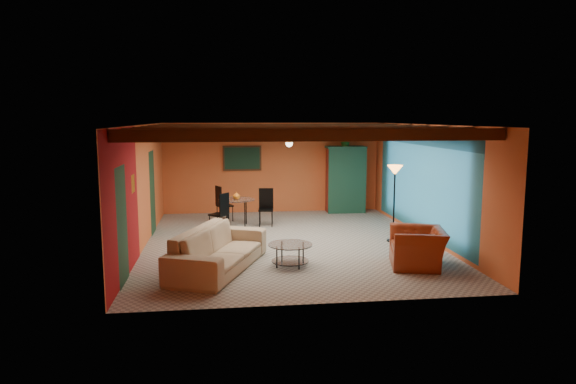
{
  "coord_description": "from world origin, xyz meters",
  "views": [
    {
      "loc": [
        -1.52,
        -11.59,
        2.86
      ],
      "look_at": [
        0.0,
        0.2,
        1.15
      ],
      "focal_mm": 32.39,
      "sensor_mm": 36.0,
      "label": 1
    }
  ],
  "objects": [
    {
      "name": "room",
      "position": [
        0.0,
        0.11,
        2.36
      ],
      "size": [
        6.52,
        8.01,
        2.71
      ],
      "color": "gray",
      "rests_on": "ground"
    },
    {
      "name": "coffee_table",
      "position": [
        -0.22,
        -1.87,
        0.22
      ],
      "size": [
        1.1,
        1.1,
        0.44
      ],
      "primitive_type": null,
      "rotation": [
        0.0,
        0.0,
        -0.34
      ],
      "color": "white",
      "rests_on": "ground"
    },
    {
      "name": "armchair",
      "position": [
        2.22,
        -2.22,
        0.37
      ],
      "size": [
        1.24,
        1.34,
        0.74
      ],
      "primitive_type": "imported",
      "rotation": [
        0.0,
        0.0,
        -1.81
      ],
      "color": "maroon",
      "rests_on": "ground"
    },
    {
      "name": "ceiling_fan",
      "position": [
        0.0,
        0.0,
        2.36
      ],
      "size": [
        1.5,
        1.5,
        0.44
      ],
      "primitive_type": null,
      "color": "#472614",
      "rests_on": "ceiling"
    },
    {
      "name": "vase",
      "position": [
        -1.14,
        2.02,
        1.1
      ],
      "size": [
        0.24,
        0.24,
        0.2
      ],
      "primitive_type": "imported",
      "rotation": [
        0.0,
        0.0,
        0.3
      ],
      "color": "orange",
      "rests_on": "dining_table"
    },
    {
      "name": "dining_table",
      "position": [
        -1.14,
        2.02,
        0.5
      ],
      "size": [
        2.14,
        2.14,
        1.0
      ],
      "primitive_type": null,
      "rotation": [
        0.0,
        0.0,
        -0.12
      ],
      "color": "silver",
      "rests_on": "ground"
    },
    {
      "name": "floor_lamp",
      "position": [
        2.42,
        -0.18,
        0.89
      ],
      "size": [
        0.43,
        0.43,
        1.79
      ],
      "primitive_type": null,
      "rotation": [
        0.0,
        0.0,
        0.22
      ],
      "color": "black",
      "rests_on": "ground"
    },
    {
      "name": "armoire",
      "position": [
        2.2,
        3.7,
        0.97
      ],
      "size": [
        1.12,
        0.57,
        1.94
      ],
      "primitive_type": "cube",
      "rotation": [
        0.0,
        0.0,
        -0.02
      ],
      "color": "maroon",
      "rests_on": "ground"
    },
    {
      "name": "painting",
      "position": [
        -0.9,
        3.96,
        1.65
      ],
      "size": [
        1.05,
        0.03,
        0.65
      ],
      "primitive_type": "cube",
      "color": "black",
      "rests_on": "wall_back"
    },
    {
      "name": "sofa",
      "position": [
        -1.6,
        -1.95,
        0.4
      ],
      "size": [
        2.0,
        2.91,
        0.79
      ],
      "primitive_type": "imported",
      "rotation": [
        0.0,
        0.0,
        1.19
      ],
      "color": "tan",
      "rests_on": "ground"
    },
    {
      "name": "potted_plant",
      "position": [
        2.2,
        3.7,
        2.17
      ],
      "size": [
        0.43,
        0.38,
        0.45
      ],
      "primitive_type": "imported",
      "rotation": [
        0.0,
        0.0,
        0.07
      ],
      "color": "#26661E",
      "rests_on": "armoire"
    }
  ]
}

